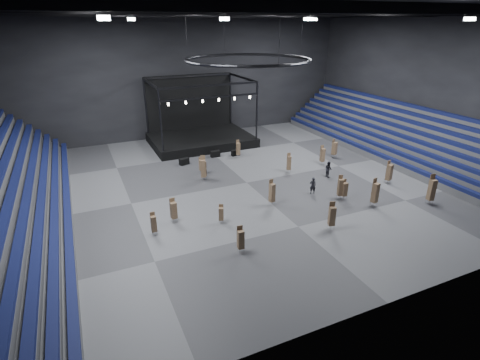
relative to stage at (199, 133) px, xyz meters
name	(u,v)px	position (x,y,z in m)	size (l,w,h in m)	color
floor	(247,183)	(0.00, -16.24, -1.45)	(50.00, 50.00, 0.00)	#4F4F52
ceiling	(248,2)	(0.00, -16.24, 16.55)	(50.00, 42.00, 0.20)	black
wall_back	(187,75)	(0.00, 4.76, 7.55)	(50.00, 0.20, 18.00)	black
wall_front	(414,171)	(0.00, -37.24, 7.55)	(50.00, 0.20, 18.00)	black
wall_right	(426,85)	(25.00, -16.24, 7.55)	(0.20, 42.00, 18.00)	black
bleachers_left	(4,208)	(-22.94, -16.24, 0.28)	(7.20, 40.00, 6.40)	#4B4B4D
bleachers_right	(404,142)	(22.94, -16.24, 0.28)	(7.20, 40.00, 6.40)	#4B4B4D
stage	(199,133)	(0.00, 0.00, 0.00)	(14.00, 10.00, 9.20)	black
truss_ring	(248,60)	(0.00, -16.24, 11.55)	(12.30, 12.30, 5.15)	black
roof_girders	(248,12)	(0.00, -16.24, 15.75)	(49.00, 30.35, 0.70)	black
floodlights	(268,19)	(0.00, -20.24, 15.15)	(28.60, 16.60, 0.25)	white
flight_case_left	(184,161)	(-4.68, -7.91, -1.05)	(1.19, 0.60, 0.80)	black
flight_case_mid	(215,154)	(-0.14, -6.81, -1.04)	(1.22, 0.61, 0.81)	black
flight_case_right	(236,153)	(2.50, -7.43, -1.08)	(1.11, 0.55, 0.74)	black
chair_stack_0	(375,192)	(8.73, -26.35, 0.01)	(0.62, 0.62, 2.87)	silver
chair_stack_1	(340,187)	(6.75, -23.68, -0.16)	(0.59, 0.59, 2.52)	silver
chair_stack_2	(154,223)	(-11.66, -22.96, -0.36)	(0.43, 0.43, 2.08)	silver
chair_stack_3	(272,192)	(-0.12, -22.13, -0.09)	(0.55, 0.55, 2.67)	silver
chair_stack_4	(203,168)	(-4.13, -13.67, 0.03)	(0.68, 0.68, 2.90)	silver
chair_stack_5	(204,168)	(-3.96, -13.37, -0.14)	(0.55, 0.55, 2.54)	silver
chair_stack_6	(322,155)	(10.94, -14.87, -0.18)	(0.49, 0.49, 2.46)	silver
chair_stack_7	(241,239)	(-6.17, -28.22, -0.26)	(0.51, 0.51, 2.27)	silver
chair_stack_8	(221,213)	(-5.87, -23.43, -0.48)	(0.55, 0.55, 1.80)	silver
chair_stack_9	(238,149)	(2.52, -8.23, -0.25)	(0.43, 0.43, 2.34)	silver
chair_stack_10	(332,215)	(2.31, -28.22, -0.13)	(0.65, 0.65, 2.55)	silver
chair_stack_11	(201,165)	(-3.64, -11.41, -0.43)	(0.43, 0.43, 1.92)	silver
chair_stack_12	(389,172)	(14.00, -22.78, -0.08)	(0.64, 0.64, 2.64)	silver
chair_stack_13	(174,210)	(-9.60, -21.53, -0.23)	(0.56, 0.56, 2.31)	silver
chair_stack_14	(289,163)	(5.78, -15.49, -0.23)	(0.49, 0.49, 2.40)	silver
chair_stack_15	(334,148)	(13.83, -13.45, -0.13)	(0.72, 0.72, 2.49)	silver
chair_stack_16	(344,189)	(7.07, -23.94, -0.32)	(0.53, 0.53, 2.12)	silver
chair_stack_17	(432,189)	(14.00, -28.22, 0.11)	(0.63, 0.63, 3.08)	silver
man_center	(313,186)	(4.99, -21.54, -0.56)	(0.65, 0.43, 1.78)	black
crew_member	(328,169)	(9.24, -18.43, -0.54)	(0.88, 0.69, 1.82)	black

